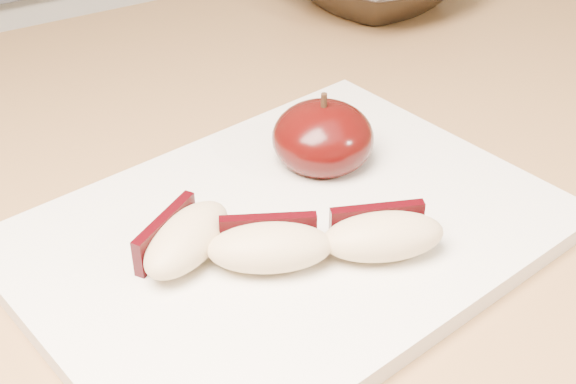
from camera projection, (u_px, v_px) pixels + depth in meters
back_cabinet at (33, 188)px, 1.30m from camera, size 2.40×0.62×0.94m
cutting_board at (288, 233)px, 0.50m from camera, size 0.36×0.29×0.01m
apple_half at (323, 138)px, 0.54m from camera, size 0.08×0.08×0.06m
apple_wedge_a at (185, 238)px, 0.46m from camera, size 0.08×0.07×0.03m
apple_wedge_b at (270, 246)px, 0.46m from camera, size 0.08×0.06×0.03m
apple_wedge_c at (382, 235)px, 0.46m from camera, size 0.08×0.06×0.03m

